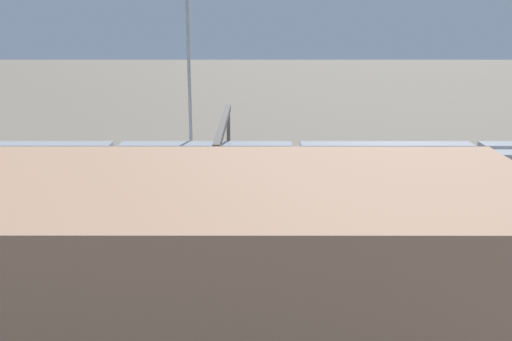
{
  "coord_description": "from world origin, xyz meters",
  "views": [
    {
      "loc": [
        7.49,
        66.79,
        21.01
      ],
      "look_at": [
        7.57,
        -1.37,
        2.5
      ],
      "focal_mm": 41.27,
      "sensor_mm": 36.0,
      "label": 1
    }
  ],
  "objects_px": {
    "train_on_track_4": "(283,204)",
    "train_on_track_1": "(335,166)",
    "train_on_track_0": "(286,157)",
    "train_on_track_2": "(95,173)",
    "maintenance_shed": "(21,302)",
    "light_mast_2": "(187,19)",
    "signal_gantry": "(223,133)"
  },
  "relations": [
    {
      "from": "train_on_track_0",
      "to": "train_on_track_2",
      "type": "bearing_deg",
      "value": 23.5
    },
    {
      "from": "train_on_track_2",
      "to": "train_on_track_4",
      "type": "height_order",
      "value": "train_on_track_2"
    },
    {
      "from": "train_on_track_1",
      "to": "signal_gantry",
      "type": "distance_m",
      "value": 15.56
    },
    {
      "from": "light_mast_2",
      "to": "maintenance_shed",
      "type": "relative_size",
      "value": 0.61
    },
    {
      "from": "train_on_track_2",
      "to": "maintenance_shed",
      "type": "relative_size",
      "value": 0.9
    },
    {
      "from": "train_on_track_4",
      "to": "signal_gantry",
      "type": "height_order",
      "value": "signal_gantry"
    },
    {
      "from": "train_on_track_0",
      "to": "train_on_track_4",
      "type": "bearing_deg",
      "value": 86.37
    },
    {
      "from": "signal_gantry",
      "to": "light_mast_2",
      "type": "bearing_deg",
      "value": -66.98
    },
    {
      "from": "light_mast_2",
      "to": "signal_gantry",
      "type": "height_order",
      "value": "light_mast_2"
    },
    {
      "from": "light_mast_2",
      "to": "signal_gantry",
      "type": "relative_size",
      "value": 1.29
    },
    {
      "from": "train_on_track_4",
      "to": "light_mast_2",
      "type": "bearing_deg",
      "value": -62.11
    },
    {
      "from": "train_on_track_4",
      "to": "train_on_track_1",
      "type": "bearing_deg",
      "value": -115.54
    },
    {
      "from": "train_on_track_4",
      "to": "signal_gantry",
      "type": "bearing_deg",
      "value": -56.74
    },
    {
      "from": "train_on_track_2",
      "to": "train_on_track_4",
      "type": "distance_m",
      "value": 23.92
    },
    {
      "from": "maintenance_shed",
      "to": "train_on_track_0",
      "type": "bearing_deg",
      "value": -108.09
    },
    {
      "from": "train_on_track_0",
      "to": "light_mast_2",
      "type": "height_order",
      "value": "light_mast_2"
    },
    {
      "from": "train_on_track_1",
      "to": "maintenance_shed",
      "type": "distance_m",
      "value": 49.72
    },
    {
      "from": "train_on_track_0",
      "to": "train_on_track_1",
      "type": "xyz_separation_m",
      "value": [
        -5.9,
        5.0,
        0.0
      ]
    },
    {
      "from": "light_mast_2",
      "to": "signal_gantry",
      "type": "xyz_separation_m",
      "value": [
        -5.15,
        12.13,
        -12.63
      ]
    },
    {
      "from": "maintenance_shed",
      "to": "train_on_track_2",
      "type": "bearing_deg",
      "value": -80.09
    },
    {
      "from": "train_on_track_4",
      "to": "train_on_track_0",
      "type": "distance_m",
      "value": 20.04
    },
    {
      "from": "train_on_track_0",
      "to": "train_on_track_1",
      "type": "bearing_deg",
      "value": 139.71
    },
    {
      "from": "train_on_track_0",
      "to": "train_on_track_1",
      "type": "relative_size",
      "value": 1.21
    },
    {
      "from": "train_on_track_0",
      "to": "train_on_track_1",
      "type": "height_order",
      "value": "same"
    },
    {
      "from": "train_on_track_2",
      "to": "train_on_track_1",
      "type": "height_order",
      "value": "train_on_track_2"
    },
    {
      "from": "train_on_track_2",
      "to": "train_on_track_1",
      "type": "relative_size",
      "value": 0.41
    },
    {
      "from": "train_on_track_0",
      "to": "light_mast_2",
      "type": "relative_size",
      "value": 4.31
    },
    {
      "from": "train_on_track_2",
      "to": "signal_gantry",
      "type": "distance_m",
      "value": 15.91
    },
    {
      "from": "train_on_track_1",
      "to": "light_mast_2",
      "type": "distance_m",
      "value": 27.03
    },
    {
      "from": "train_on_track_0",
      "to": "signal_gantry",
      "type": "bearing_deg",
      "value": 51.95
    },
    {
      "from": "train_on_track_2",
      "to": "signal_gantry",
      "type": "height_order",
      "value": "signal_gantry"
    },
    {
      "from": "train_on_track_4",
      "to": "train_on_track_0",
      "type": "bearing_deg",
      "value": -93.63
    }
  ]
}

